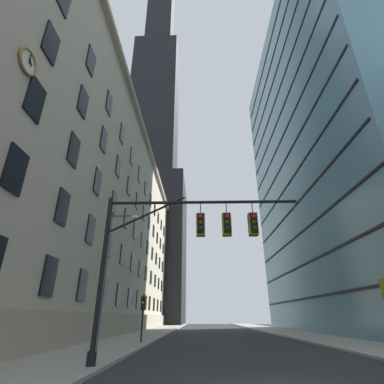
% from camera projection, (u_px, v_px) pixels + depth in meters
% --- Properties ---
extents(station_building, '(14.55, 75.40, 28.68)m').
position_uv_depth(station_building, '(94.00, 225.00, 42.29)').
color(station_building, '#B2A88E').
rests_on(station_building, ground).
extents(dark_skyscraper, '(22.54, 22.54, 199.80)m').
position_uv_depth(dark_skyscraper, '(153.00, 139.00, 98.07)').
color(dark_skyscraper, black).
rests_on(dark_skyscraper, ground).
extents(glass_office_midrise, '(14.18, 41.85, 51.88)m').
position_uv_depth(glass_office_midrise, '(329.00, 149.00, 44.63)').
color(glass_office_midrise, teal).
rests_on(glass_office_midrise, ground).
extents(traffic_signal_mast, '(8.91, 0.63, 6.95)m').
position_uv_depth(traffic_signal_mast, '(192.00, 236.00, 12.82)').
color(traffic_signal_mast, black).
rests_on(traffic_signal_mast, sidewalk_left).
extents(traffic_light_far_left, '(0.40, 0.63, 3.25)m').
position_uv_depth(traffic_light_far_left, '(143.00, 305.00, 22.25)').
color(traffic_light_far_left, black).
rests_on(traffic_light_far_left, sidewalk_left).
extents(street_lamppost, '(1.96, 0.32, 8.12)m').
position_uv_depth(street_lamppost, '(110.00, 264.00, 17.97)').
color(street_lamppost, '#47474C').
rests_on(street_lamppost, sidewalk_left).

